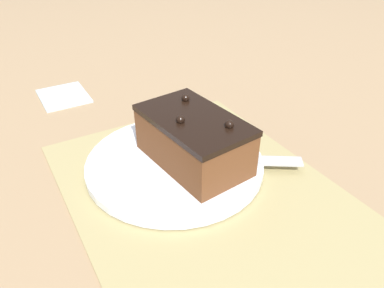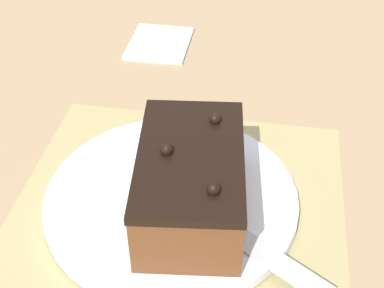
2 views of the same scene
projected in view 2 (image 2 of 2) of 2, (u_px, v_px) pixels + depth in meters
The scene contains 6 objects.
ground_plane at pixel (165, 263), 0.50m from camera, with size 3.00×3.00×0.00m, color #9E7F5B.
placemat_woven at pixel (165, 262), 0.50m from camera, with size 0.46×0.34×0.00m, color tan.
cake_plate at pixel (171, 198), 0.55m from camera, with size 0.26×0.26×0.01m.
chocolate_cake at pixel (191, 182), 0.51m from camera, with size 0.18×0.12×0.08m.
serving_knife at pixel (208, 214), 0.52m from camera, with size 0.13×0.18×0.01m.
folded_napkin at pixel (159, 42), 0.82m from camera, with size 0.11×0.09×0.01m, color silver.
Camera 2 is at (0.30, 0.08, 0.41)m, focal length 50.00 mm.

